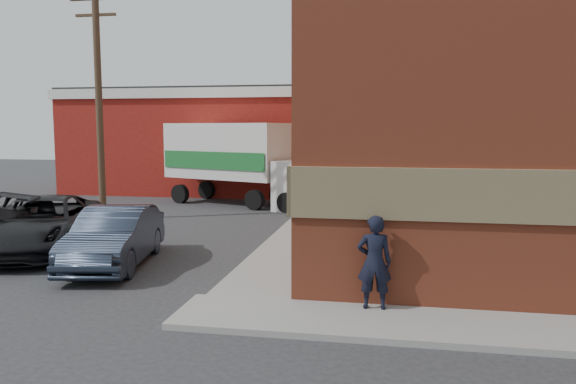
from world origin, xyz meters
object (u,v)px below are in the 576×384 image
at_px(warehouse, 223,140).
at_px(utility_pole, 99,96).
at_px(brick_building, 551,92).
at_px(sedan, 115,237).
at_px(suv_a, 42,224).
at_px(man, 374,262).
at_px(box_truck, 241,158).

xyz_separation_m(warehouse, utility_pole, (-1.50, -11.00, 1.93)).
height_order(brick_building, sedan, brick_building).
xyz_separation_m(sedan, suv_a, (-2.87, 1.18, 0.04)).
bearing_deg(warehouse, man, -65.70).
distance_m(warehouse, sedan, 17.91).
relative_size(utility_pole, sedan, 1.97).
relative_size(brick_building, warehouse, 1.12).
bearing_deg(brick_building, warehouse, 142.80).
distance_m(brick_building, utility_pole, 16.00).
bearing_deg(man, box_truck, -70.43).
distance_m(utility_pole, box_truck, 6.99).
bearing_deg(suv_a, sedan, -39.65).
relative_size(brick_building, box_truck, 2.32).
bearing_deg(utility_pole, warehouse, 82.23).
height_order(man, box_truck, box_truck).
height_order(man, suv_a, man).
bearing_deg(sedan, suv_a, 146.99).
relative_size(utility_pole, suv_a, 1.59).
height_order(brick_building, warehouse, brick_building).
bearing_deg(warehouse, suv_a, -91.45).
distance_m(utility_pole, man, 14.59).
distance_m(warehouse, utility_pole, 11.27).
distance_m(warehouse, box_truck, 6.64).
height_order(warehouse, suv_a, warehouse).
distance_m(utility_pole, sedan, 8.69).
bearing_deg(box_truck, sedan, -70.20).
bearing_deg(sedan, box_truck, 78.13).
height_order(utility_pole, man, utility_pole).
bearing_deg(sedan, warehouse, 87.19).
bearing_deg(suv_a, brick_building, 2.69).
xyz_separation_m(man, suv_a, (-9.56, 3.80, -0.23)).
xyz_separation_m(brick_building, warehouse, (-14.50, 11.00, -1.87)).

